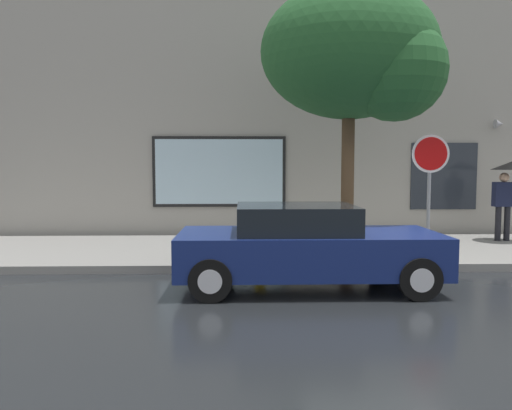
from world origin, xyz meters
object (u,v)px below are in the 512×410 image
(parked_car, at_px, (306,247))
(pedestrian_with_umbrella, at_px, (510,177))
(street_tree, at_px, (359,56))
(fire_hydrant, at_px, (260,236))
(stop_sign, at_px, (430,171))

(parked_car, distance_m, pedestrian_with_umbrella, 6.82)
(parked_car, bearing_deg, street_tree, 57.16)
(pedestrian_with_umbrella, xyz_separation_m, street_tree, (-4.21, -1.95, 2.41))
(pedestrian_with_umbrella, relative_size, street_tree, 0.36)
(fire_hydrant, bearing_deg, parked_car, -71.91)
(street_tree, distance_m, stop_sign, 2.69)
(street_tree, bearing_deg, stop_sign, -1.91)
(parked_car, xyz_separation_m, fire_hydrant, (-0.67, 2.04, -0.12))
(street_tree, relative_size, stop_sign, 2.21)
(fire_hydrant, distance_m, pedestrian_with_umbrella, 6.53)
(parked_car, bearing_deg, stop_sign, 35.05)
(fire_hydrant, relative_size, stop_sign, 0.33)
(street_tree, height_order, stop_sign, street_tree)
(fire_hydrant, bearing_deg, stop_sign, -2.09)
(street_tree, xyz_separation_m, stop_sign, (1.46, -0.05, -2.25))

